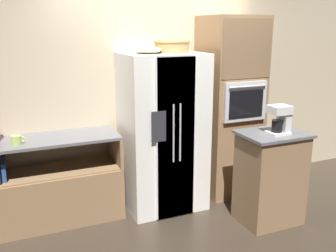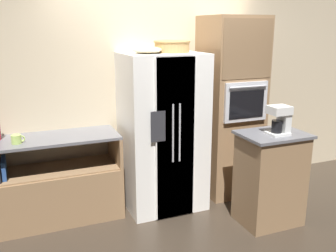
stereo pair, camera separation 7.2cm
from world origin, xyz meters
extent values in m
plane|color=#382D23|center=(0.00, 0.00, 0.00)|extent=(20.00, 20.00, 0.00)
cube|color=beige|center=(0.00, 0.50, 1.40)|extent=(12.00, 0.06, 2.80)
cube|color=#93704C|center=(-1.29, 0.18, 0.28)|extent=(1.43, 0.57, 0.57)
cube|color=#93704C|center=(-1.29, 0.18, 0.58)|extent=(1.37, 0.52, 0.02)
cube|color=#93704C|center=(-0.60, 0.18, 0.74)|extent=(0.04, 0.57, 0.34)
cube|color=slate|center=(-1.29, 0.18, 0.92)|extent=(1.43, 0.57, 0.03)
cube|color=#284C8E|center=(-1.75, 0.16, 0.68)|extent=(0.04, 0.30, 0.19)
cube|color=white|center=(-0.06, 0.10, 0.89)|extent=(0.88, 0.74, 1.78)
cube|color=white|center=(-0.06, -0.28, 0.89)|extent=(0.43, 0.02, 1.75)
cube|color=white|center=(-0.05, -0.28, 0.89)|extent=(0.43, 0.02, 1.75)
cylinder|color=#B2B2B7|center=(-0.10, -0.31, 0.98)|extent=(0.02, 0.02, 0.62)
cylinder|color=#B2B2B7|center=(-0.02, -0.31, 0.98)|extent=(0.02, 0.02, 0.62)
cube|color=#2D2D33|center=(-0.26, -0.30, 1.07)|extent=(0.16, 0.01, 0.32)
cube|color=#93704C|center=(0.86, 0.15, 1.09)|extent=(0.67, 0.64, 2.18)
cube|color=silver|center=(0.86, -0.19, 1.22)|extent=(0.55, 0.04, 0.46)
cube|color=black|center=(0.86, -0.21, 1.20)|extent=(0.45, 0.01, 0.32)
cylinder|color=#B2B2B7|center=(0.86, -0.22, 1.40)|extent=(0.49, 0.02, 0.02)
cube|color=olive|center=(0.86, -0.17, 1.82)|extent=(0.63, 0.01, 0.66)
cube|color=#93704C|center=(0.84, -0.73, 0.48)|extent=(0.62, 0.48, 0.97)
cube|color=slate|center=(0.84, -0.73, 0.98)|extent=(0.68, 0.52, 0.03)
cylinder|color=tan|center=(0.06, 0.11, 1.84)|extent=(0.38, 0.38, 0.12)
torus|color=tan|center=(0.06, 0.11, 1.90)|extent=(0.40, 0.40, 0.03)
ellipsoid|color=beige|center=(-0.25, 0.05, 1.82)|extent=(0.31, 0.31, 0.07)
cylinder|color=#B2D166|center=(-1.61, 0.08, 0.98)|extent=(0.10, 0.10, 0.09)
torus|color=#B2D166|center=(-1.56, 0.08, 0.98)|extent=(0.06, 0.01, 0.06)
cube|color=white|center=(0.85, -0.79, 1.01)|extent=(0.21, 0.18, 0.02)
cylinder|color=black|center=(0.83, -0.79, 1.08)|extent=(0.11, 0.11, 0.12)
cube|color=white|center=(0.91, -0.79, 1.15)|extent=(0.07, 0.15, 0.30)
cube|color=white|center=(0.85, -0.79, 1.25)|extent=(0.21, 0.18, 0.08)
camera|label=1|loc=(-1.61, -3.72, 2.05)|focal=40.00mm
camera|label=2|loc=(-1.55, -3.74, 2.05)|focal=40.00mm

